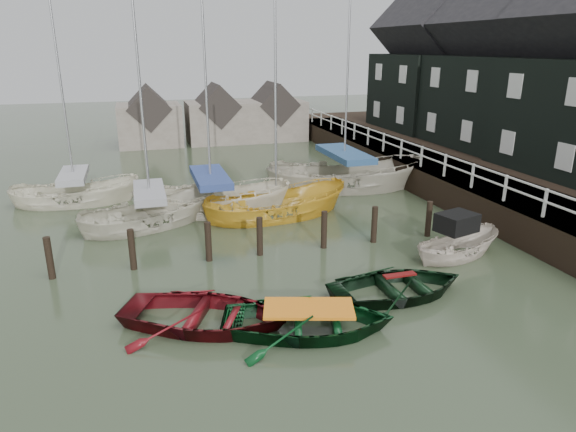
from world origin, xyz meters
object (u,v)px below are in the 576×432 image
object	(u,v)px
rowboat_dkgreen	(398,295)
sailboat_e	(77,202)
motorboat	(457,253)
rowboat_red	(207,325)
sailboat_a	(152,223)
rowboat_green	(308,331)
sailboat_b	(212,211)
sailboat_d	(343,187)
sailboat_c	(276,216)

from	to	relation	value
rowboat_dkgreen	sailboat_e	world-z (taller)	sailboat_e
motorboat	sailboat_e	bearing A→B (deg)	35.92
rowboat_red	sailboat_a	xyz separation A→B (m)	(-1.03, 8.71, 0.06)
rowboat_dkgreen	sailboat_e	bearing A→B (deg)	37.22
rowboat_dkgreen	motorboat	xyz separation A→B (m)	(3.42, 2.14, 0.12)
rowboat_green	sailboat_b	world-z (taller)	sailboat_b
sailboat_a	rowboat_dkgreen	bearing A→B (deg)	-164.08
motorboat	rowboat_green	bearing A→B (deg)	100.65
sailboat_e	sailboat_b	bearing A→B (deg)	-114.72
rowboat_green	motorboat	distance (m)	7.40
sailboat_d	sailboat_b	bearing A→B (deg)	121.35
rowboat_dkgreen	sailboat_a	world-z (taller)	sailboat_a
sailboat_e	sailboat_c	bearing A→B (deg)	-114.65
sailboat_b	rowboat_red	bearing A→B (deg)	-173.72
sailboat_b	sailboat_a	bearing A→B (deg)	126.08
rowboat_red	rowboat_dkgreen	bearing A→B (deg)	-63.29
sailboat_d	sailboat_e	bearing A→B (deg)	100.49
rowboat_green	sailboat_c	xyz separation A→B (m)	(1.70, 9.37, 0.01)
sailboat_c	rowboat_green	bearing A→B (deg)	163.94
sailboat_c	sailboat_d	xyz separation A→B (m)	(4.56, 3.44, 0.05)
sailboat_b	sailboat_e	bearing A→B (deg)	77.54
sailboat_a	sailboat_e	size ratio (longest dim) A/B	0.99
rowboat_dkgreen	motorboat	size ratio (longest dim) A/B	1.06
sailboat_a	sailboat_b	bearing A→B (deg)	-91.68
rowboat_dkgreen	sailboat_e	size ratio (longest dim) A/B	0.40
sailboat_b	sailboat_c	bearing A→B (deg)	-102.23
rowboat_red	rowboat_dkgreen	world-z (taller)	rowboat_red
sailboat_b	sailboat_c	size ratio (longest dim) A/B	1.09
rowboat_dkgreen	sailboat_b	bearing A→B (deg)	22.25
rowboat_dkgreen	sailboat_c	bearing A→B (deg)	9.46
rowboat_green	sailboat_a	world-z (taller)	sailboat_a
rowboat_red	motorboat	bearing A→B (deg)	-50.47
rowboat_green	motorboat	world-z (taller)	motorboat
sailboat_c	sailboat_d	bearing A→B (deg)	-58.72
motorboat	sailboat_c	xyz separation A→B (m)	(-4.92, 6.08, -0.11)
sailboat_d	rowboat_red	bearing A→B (deg)	158.58
rowboat_red	sailboat_b	size ratio (longest dim) A/B	0.40
motorboat	sailboat_c	world-z (taller)	sailboat_c
motorboat	sailboat_b	distance (m)	10.59
sailboat_d	sailboat_e	world-z (taller)	sailboat_d
sailboat_a	sailboat_b	xyz separation A→B (m)	(2.64, 0.98, -0.00)
rowboat_green	sailboat_e	bearing A→B (deg)	42.75
rowboat_green	sailboat_c	size ratio (longest dim) A/B	0.42
rowboat_red	motorboat	xyz separation A→B (m)	(9.12, 2.24, 0.12)
rowboat_red	rowboat_green	distance (m)	2.71
rowboat_dkgreen	motorboat	distance (m)	4.04
rowboat_red	rowboat_green	size ratio (longest dim) A/B	1.02
rowboat_red	sailboat_e	bearing A→B (deg)	44.23
sailboat_a	sailboat_d	size ratio (longest dim) A/B	0.78
rowboat_dkgreen	sailboat_b	world-z (taller)	sailboat_b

